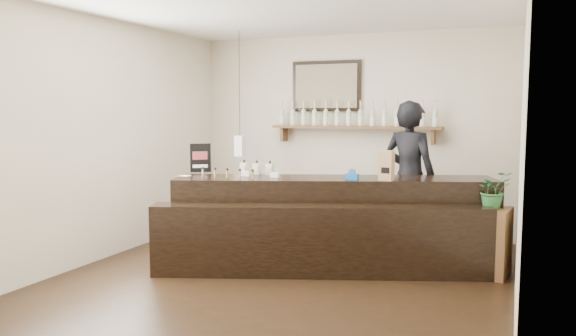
{
  "coord_description": "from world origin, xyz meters",
  "views": [
    {
      "loc": [
        2.21,
        -5.25,
        1.75
      ],
      "look_at": [
        -0.22,
        0.7,
        1.08
      ],
      "focal_mm": 35.0,
      "sensor_mm": 36.0,
      "label": 1
    }
  ],
  "objects": [
    {
      "name": "room_shell",
      "position": [
        0.0,
        0.0,
        1.7
      ],
      "size": [
        5.0,
        5.0,
        5.0
      ],
      "color": "beige",
      "rests_on": "ground"
    },
    {
      "name": "ground",
      "position": [
        0.0,
        0.0,
        0.0
      ],
      "size": [
        5.0,
        5.0,
        0.0
      ],
      "primitive_type": "plane",
      "color": "black",
      "rests_on": "ground"
    },
    {
      "name": "shopkeeper",
      "position": [
        1.02,
        1.55,
        1.05
      ],
      "size": [
        0.89,
        0.72,
        2.1
      ],
      "primitive_type": "imported",
      "rotation": [
        0.0,
        0.0,
        2.81
      ],
      "color": "black",
      "rests_on": "ground"
    },
    {
      "name": "counter",
      "position": [
        0.33,
        0.57,
        0.46
      ],
      "size": [
        3.55,
        2.11,
        1.16
      ],
      "color": "black",
      "rests_on": "ground"
    },
    {
      "name": "side_cabinet",
      "position": [
        2.0,
        0.94,
        0.36
      ],
      "size": [
        0.43,
        0.54,
        0.71
      ],
      "color": "brown",
      "rests_on": "ground"
    },
    {
      "name": "promo_sign",
      "position": [
        -1.33,
        0.61,
        1.16
      ],
      "size": [
        0.21,
        0.16,
        0.35
      ],
      "color": "black",
      "rests_on": "counter"
    },
    {
      "name": "back_wall_decor",
      "position": [
        -0.14,
        2.37,
        1.75
      ],
      "size": [
        2.66,
        0.96,
        1.69
      ],
      "color": "brown",
      "rests_on": "ground"
    },
    {
      "name": "potted_plant",
      "position": [
        2.0,
        0.94,
        0.91
      ],
      "size": [
        0.47,
        0.46,
        0.4
      ],
      "primitive_type": "imported",
      "rotation": [
        0.0,
        0.0,
        0.67
      ],
      "color": "#2A6A34",
      "rests_on": "side_cabinet"
    },
    {
      "name": "paper_bag",
      "position": [
        0.93,
        0.67,
        1.15
      ],
      "size": [
        0.16,
        0.13,
        0.32
      ],
      "color": "olive",
      "rests_on": "counter"
    },
    {
      "name": "tape_dispenser",
      "position": [
        0.57,
        0.62,
        1.04
      ],
      "size": [
        0.14,
        0.06,
        0.12
      ],
      "color": "#175AA7",
      "rests_on": "counter"
    }
  ]
}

